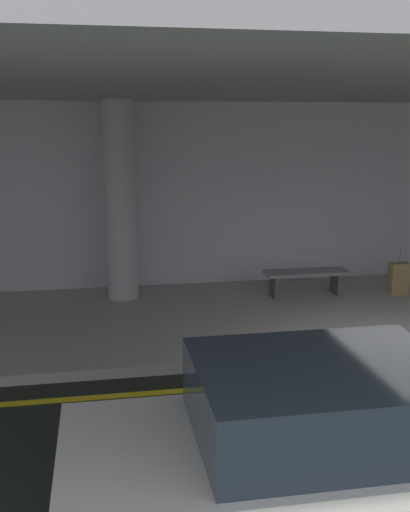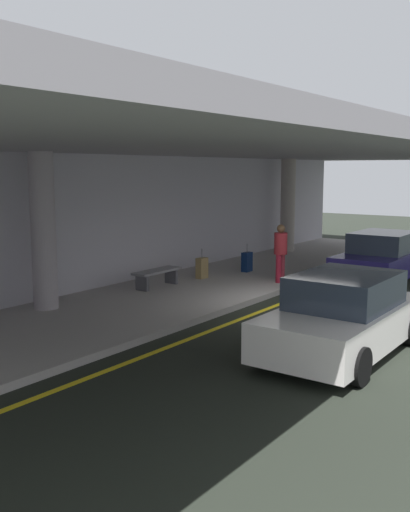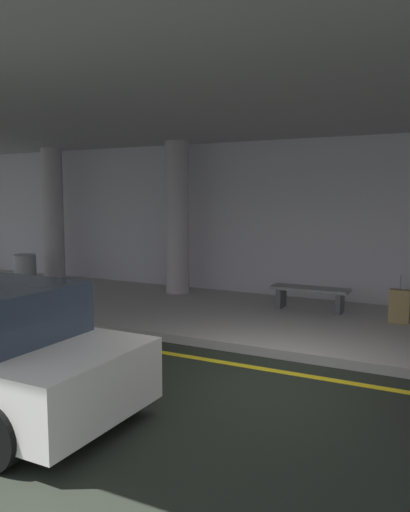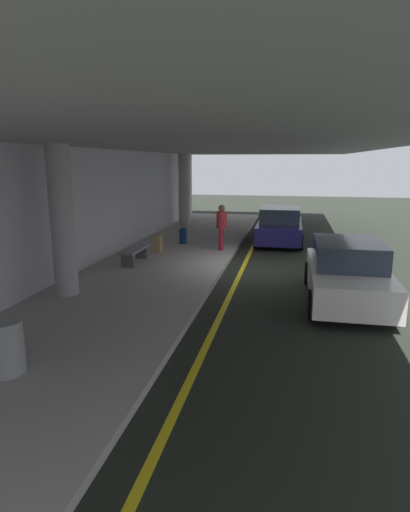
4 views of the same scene
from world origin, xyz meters
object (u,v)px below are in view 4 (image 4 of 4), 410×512
Objects in this scene: suitcase_upright_primary at (158,244)px; car_white at (347,273)px; traveler_with_luggage at (222,224)px; suitcase_upright_secondary at (183,236)px; support_column_right_mid at (184,190)px; car_navy at (280,226)px; trash_bin_steel at (5,347)px; support_column_center at (62,221)px; bench_metal at (134,252)px.

car_white is at bearing -144.74° from suitcase_upright_primary.
traveler_with_luggage is 2.07m from suitcase_upright_secondary.
support_column_right_mid is 6.08m from car_navy.
trash_bin_steel is (-12.66, 3.82, -0.14)m from car_navy.
car_white is 2.44× the size of traveler_with_luggage.
suitcase_upright_primary is at bearing 2.69° from trash_bin_steel.
support_column_right_mid reaches higher than trash_bin_steel.
suitcase_upright_secondary is at bearing -110.25° from traveler_with_luggage.
suitcase_upright_primary is (5.23, -0.73, -1.51)m from support_column_center.
suitcase_upright_secondary is at bearing 43.06° from car_white.
traveler_with_luggage is at bearing -144.49° from suitcase_upright_secondary.
traveler_with_luggage is at bearing -25.68° from support_column_center.
support_column_center reaches higher than suitcase_upright_secondary.
traveler_with_luggage reaches higher than trash_bin_steel.
car_white is (-7.47, -1.86, 0.00)m from car_navy.
car_navy is 7.70m from car_white.
traveler_with_luggage is at bearing -10.01° from trash_bin_steel.
trash_bin_steel is (-5.19, 5.68, -0.14)m from car_white.
traveler_with_luggage is 10.16m from trash_bin_steel.
car_white is at bearing -161.12° from suitcase_upright_secondary.
support_column_right_mid is 6.66m from traveler_with_luggage.
support_column_center is 7.28m from suitcase_upright_secondary.
bench_metal is at bearing -34.23° from traveler_with_luggage.
support_column_right_mid reaches higher than suitcase_upright_secondary.
car_navy is at bearing -91.07° from suitcase_upright_secondary.
car_white is (1.27, -6.84, -1.26)m from support_column_center.
suitcase_upright_secondary reaches higher than bench_metal.
suitcase_upright_secondary is (1.79, -0.47, 0.00)m from suitcase_upright_primary.
support_column_center reaches higher than traveler_with_luggage.
support_column_center is 4.32m from trash_bin_steel.
traveler_with_luggage is at bearing -42.93° from bench_metal.
suitcase_upright_primary is 1.80m from bench_metal.
car_navy is 1.00× the size of car_white.
support_column_center reaches higher than trash_bin_steel.
bench_metal is (-8.55, -0.48, -1.47)m from support_column_right_mid.
car_navy reaches higher than suitcase_upright_primary.
traveler_with_luggage is 1.05× the size of bench_metal.
car_navy is at bearing -40.35° from bench_metal.
traveler_with_luggage is (-2.67, 2.05, 0.40)m from car_navy.
car_navy and car_white have the same top height.
bench_metal is (-2.62, 2.44, -0.61)m from traveler_with_luggage.
suitcase_upright_primary reaches higher than bench_metal.
traveler_with_luggage reaches higher than car_navy.
car_navy is 5.51m from suitcase_upright_primary.
traveler_with_luggage reaches higher than car_white.
support_column_center and support_column_right_mid have the same top height.
bench_metal is (-5.29, 4.49, -0.21)m from car_navy.
traveler_with_luggage is 1.98× the size of trash_bin_steel.
support_column_right_mid is 12.78m from car_white.
support_column_center is at bearing 16.43° from trash_bin_steel.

